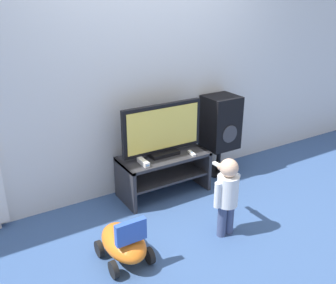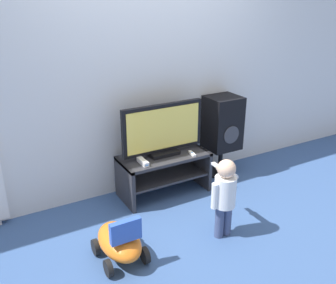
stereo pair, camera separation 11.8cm
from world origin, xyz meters
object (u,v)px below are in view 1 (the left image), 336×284
object	(u,v)px
remote_primary	(192,153)
ride_on_toy	(124,242)
child	(227,191)
speaker_tower	(220,124)
game_console	(143,162)
television	(162,130)

from	to	relation	value
remote_primary	ride_on_toy	distance (m)	1.26
child	speaker_tower	bearing A→B (deg)	54.20
child	ride_on_toy	bearing A→B (deg)	171.51
remote_primary	speaker_tower	distance (m)	0.60
child	ride_on_toy	size ratio (longest dim) A/B	1.39
game_console	ride_on_toy	xyz separation A→B (m)	(-0.53, -0.67, -0.29)
television	speaker_tower	xyz separation A→B (m)	(0.79, 0.06, -0.09)
television	remote_primary	distance (m)	0.39
television	ride_on_toy	xyz separation A→B (m)	(-0.81, -0.78, -0.53)
game_console	remote_primary	xyz separation A→B (m)	(0.53, -0.05, -0.01)
child	remote_primary	bearing A→B (deg)	77.61
television	game_console	distance (m)	0.38
remote_primary	television	bearing A→B (deg)	148.18
remote_primary	child	distance (m)	0.77
game_console	child	xyz separation A→B (m)	(0.37, -0.80, -0.03)
ride_on_toy	television	bearing A→B (deg)	43.82
game_console	speaker_tower	size ratio (longest dim) A/B	0.20
television	remote_primary	xyz separation A→B (m)	(0.25, -0.16, -0.25)
game_console	child	bearing A→B (deg)	-65.43
television	child	distance (m)	0.95
remote_primary	speaker_tower	size ratio (longest dim) A/B	0.15
remote_primary	child	size ratio (longest dim) A/B	0.19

